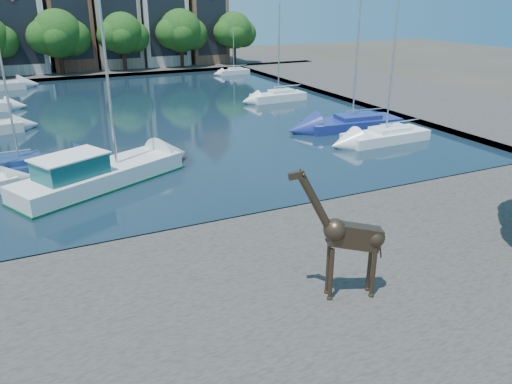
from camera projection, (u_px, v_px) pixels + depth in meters
ground at (297, 214)px, 24.35m from camera, size 160.00×160.00×0.00m
water_basin at (164, 115)px, 44.54m from camera, size 38.00×50.00×0.08m
near_quay at (390, 278)px, 18.36m from camera, size 50.00×14.00×0.50m
far_quay at (104, 68)px, 71.40m from camera, size 60.00×16.00×0.50m
right_quay at (388, 91)px, 54.34m from camera, size 14.00×52.00×0.50m
townhouse_west_inner at (15, 17)px, 64.63m from camera, size 6.43×9.18×15.15m
townhouse_center at (67, 8)px, 66.83m from camera, size 5.44×9.18×16.93m
townhouse_east_inner at (113, 13)px, 69.43m from camera, size 5.94×9.18×15.79m
townhouse_east_mid at (158, 9)px, 71.86m from camera, size 6.43×9.18×16.65m
townhouse_east_end at (201, 16)px, 74.80m from camera, size 5.44×9.18×14.43m
far_tree_mid_west at (59, 35)px, 62.58m from camera, size 7.80×6.00×8.00m
far_tree_mid_east at (123, 35)px, 65.80m from camera, size 7.02×5.40×7.52m
far_tree_east at (181, 32)px, 68.93m from camera, size 7.54×5.80×7.84m
far_tree_far_east at (235, 32)px, 72.14m from camera, size 6.76×5.20×7.36m
giraffe_statue at (347, 236)px, 16.09m from camera, size 3.11×1.30×4.53m
motorsailer at (95, 173)px, 27.29m from camera, size 9.92×6.86×10.79m
sailboat_left_b at (20, 165)px, 29.31m from camera, size 7.57×2.73×11.35m
sailboat_right_a at (386, 134)px, 36.02m from camera, size 6.58×2.47×11.57m
sailboat_right_b at (352, 121)px, 39.50m from camera, size 7.89×3.33×10.72m
sailboat_right_c at (278, 95)px, 49.88m from camera, size 5.64×2.17×9.21m
sailboat_right_d at (234, 71)px, 66.78m from camera, size 4.23×1.71×7.29m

